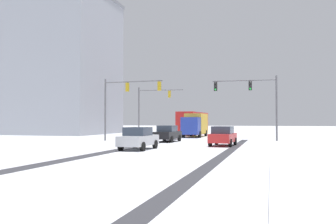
{
  "coord_description": "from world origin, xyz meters",
  "views": [
    {
      "loc": [
        8.12,
        -4.48,
        2.06
      ],
      "look_at": [
        0.0,
        23.81,
        2.8
      ],
      "focal_mm": 38.42,
      "sensor_mm": 36.0,
      "label": 1
    }
  ],
  "objects_px": {
    "car_red_second": "(223,136)",
    "traffic_signal_far_left": "(151,103)",
    "traffic_signal_near_right": "(253,95)",
    "box_truck_delivery": "(195,124)",
    "car_silver_third": "(138,138)",
    "office_building_far_left_block": "(36,66)",
    "car_black_lead": "(168,134)",
    "bus_oncoming": "(193,121)",
    "traffic_signal_near_left": "(125,96)"
  },
  "relations": [
    {
      "from": "car_red_second",
      "to": "traffic_signal_far_left",
      "type": "bearing_deg",
      "value": 127.51
    },
    {
      "from": "car_red_second",
      "to": "traffic_signal_near_right",
      "type": "bearing_deg",
      "value": 71.33
    },
    {
      "from": "box_truck_delivery",
      "to": "car_silver_third",
      "type": "bearing_deg",
      "value": -89.27
    },
    {
      "from": "car_red_second",
      "to": "office_building_far_left_block",
      "type": "height_order",
      "value": "office_building_far_left_block"
    },
    {
      "from": "car_black_lead",
      "to": "office_building_far_left_block",
      "type": "distance_m",
      "value": 33.51
    },
    {
      "from": "traffic_signal_near_right",
      "to": "traffic_signal_far_left",
      "type": "distance_m",
      "value": 15.82
    },
    {
      "from": "car_black_lead",
      "to": "bus_oncoming",
      "type": "bearing_deg",
      "value": 94.57
    },
    {
      "from": "traffic_signal_far_left",
      "to": "car_silver_third",
      "type": "relative_size",
      "value": 1.57
    },
    {
      "from": "car_silver_third",
      "to": "car_black_lead",
      "type": "bearing_deg",
      "value": 93.89
    },
    {
      "from": "traffic_signal_near_right",
      "to": "bus_oncoming",
      "type": "relative_size",
      "value": 0.59
    },
    {
      "from": "bus_oncoming",
      "to": "traffic_signal_near_left",
      "type": "bearing_deg",
      "value": -99.13
    },
    {
      "from": "traffic_signal_near_left",
      "to": "box_truck_delivery",
      "type": "relative_size",
      "value": 0.88
    },
    {
      "from": "traffic_signal_near_right",
      "to": "car_black_lead",
      "type": "xyz_separation_m",
      "value": [
        -8.21,
        -2.2,
        -3.84
      ]
    },
    {
      "from": "traffic_signal_near_right",
      "to": "traffic_signal_far_left",
      "type": "height_order",
      "value": "same"
    },
    {
      "from": "traffic_signal_near_right",
      "to": "car_black_lead",
      "type": "bearing_deg",
      "value": -165.01
    },
    {
      "from": "car_black_lead",
      "to": "car_red_second",
      "type": "distance_m",
      "value": 7.4
    },
    {
      "from": "car_silver_third",
      "to": "office_building_far_left_block",
      "type": "distance_m",
      "value": 39.84
    },
    {
      "from": "traffic_signal_far_left",
      "to": "car_red_second",
      "type": "bearing_deg",
      "value": -52.49
    },
    {
      "from": "car_red_second",
      "to": "bus_oncoming",
      "type": "xyz_separation_m",
      "value": [
        -7.58,
        23.85,
        1.18
      ]
    },
    {
      "from": "car_red_second",
      "to": "office_building_far_left_block",
      "type": "distance_m",
      "value": 40.6
    },
    {
      "from": "traffic_signal_near_right",
      "to": "box_truck_delivery",
      "type": "xyz_separation_m",
      "value": [
        -7.81,
        9.29,
        -3.02
      ]
    },
    {
      "from": "car_silver_third",
      "to": "bus_oncoming",
      "type": "xyz_separation_m",
      "value": [
        -2.24,
        29.48,
        1.18
      ]
    },
    {
      "from": "traffic_signal_near_left",
      "to": "box_truck_delivery",
      "type": "xyz_separation_m",
      "value": [
        5.08,
        11.31,
        -3.03
      ]
    },
    {
      "from": "traffic_signal_far_left",
      "to": "bus_oncoming",
      "type": "height_order",
      "value": "traffic_signal_far_left"
    },
    {
      "from": "traffic_signal_near_left",
      "to": "car_black_lead",
      "type": "distance_m",
      "value": 6.06
    },
    {
      "from": "car_red_second",
      "to": "office_building_far_left_block",
      "type": "bearing_deg",
      "value": 148.0
    },
    {
      "from": "car_silver_third",
      "to": "bus_oncoming",
      "type": "bearing_deg",
      "value": 94.34
    },
    {
      "from": "car_black_lead",
      "to": "box_truck_delivery",
      "type": "height_order",
      "value": "box_truck_delivery"
    },
    {
      "from": "box_truck_delivery",
      "to": "traffic_signal_near_right",
      "type": "bearing_deg",
      "value": -49.96
    },
    {
      "from": "car_black_lead",
      "to": "car_silver_third",
      "type": "height_order",
      "value": "same"
    },
    {
      "from": "traffic_signal_far_left",
      "to": "box_truck_delivery",
      "type": "height_order",
      "value": "traffic_signal_far_left"
    },
    {
      "from": "traffic_signal_near_right",
      "to": "traffic_signal_near_left",
      "type": "xyz_separation_m",
      "value": [
        -12.88,
        -2.02,
        0.01
      ]
    },
    {
      "from": "traffic_signal_far_left",
      "to": "car_black_lead",
      "type": "distance_m",
      "value": 12.24
    },
    {
      "from": "car_silver_third",
      "to": "traffic_signal_far_left",
      "type": "bearing_deg",
      "value": 106.34
    },
    {
      "from": "traffic_signal_near_left",
      "to": "car_silver_third",
      "type": "distance_m",
      "value": 12.07
    },
    {
      "from": "car_red_second",
      "to": "bus_oncoming",
      "type": "height_order",
      "value": "bus_oncoming"
    },
    {
      "from": "car_silver_third",
      "to": "box_truck_delivery",
      "type": "distance_m",
      "value": 21.44
    },
    {
      "from": "car_silver_third",
      "to": "car_red_second",
      "type": "bearing_deg",
      "value": 46.53
    },
    {
      "from": "traffic_signal_near_left",
      "to": "office_building_far_left_block",
      "type": "height_order",
      "value": "office_building_far_left_block"
    },
    {
      "from": "traffic_signal_far_left",
      "to": "traffic_signal_near_right",
      "type": "bearing_deg",
      "value": -31.36
    },
    {
      "from": "traffic_signal_near_left",
      "to": "car_black_lead",
      "type": "height_order",
      "value": "traffic_signal_near_left"
    },
    {
      "from": "traffic_signal_near_right",
      "to": "office_building_far_left_block",
      "type": "relative_size",
      "value": 0.26
    },
    {
      "from": "car_red_second",
      "to": "box_truck_delivery",
      "type": "height_order",
      "value": "box_truck_delivery"
    },
    {
      "from": "traffic_signal_near_right",
      "to": "car_silver_third",
      "type": "bearing_deg",
      "value": -121.84
    },
    {
      "from": "car_red_second",
      "to": "office_building_far_left_block",
      "type": "relative_size",
      "value": 0.17
    },
    {
      "from": "car_red_second",
      "to": "box_truck_delivery",
      "type": "xyz_separation_m",
      "value": [
        -5.61,
        15.79,
        0.82
      ]
    },
    {
      "from": "traffic_signal_far_left",
      "to": "office_building_far_left_block",
      "type": "relative_size",
      "value": 0.26
    },
    {
      "from": "car_silver_third",
      "to": "box_truck_delivery",
      "type": "bearing_deg",
      "value": 90.73
    },
    {
      "from": "car_red_second",
      "to": "car_silver_third",
      "type": "height_order",
      "value": "same"
    },
    {
      "from": "traffic_signal_far_left",
      "to": "box_truck_delivery",
      "type": "xyz_separation_m",
      "value": [
        5.7,
        1.06,
        -2.79
      ]
    }
  ]
}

